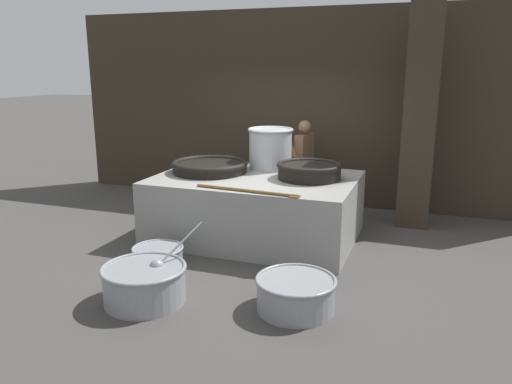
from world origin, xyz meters
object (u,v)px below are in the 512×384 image
object	(u,v)px
prep_bowl_vegetables	(145,282)
prep_bowl_extra	(158,257)
giant_wok_far	(309,170)
cook	(303,164)
stock_pot	(270,148)
prep_bowl_meat	(296,292)
giant_wok_near	(210,166)

from	to	relation	value
prep_bowl_vegetables	prep_bowl_extra	distance (m)	0.88
giant_wok_far	cook	world-z (taller)	cook
stock_pot	cook	size ratio (longest dim) A/B	0.44
stock_pot	prep_bowl_meat	world-z (taller)	stock_pot
giant_wok_near	giant_wok_far	world-z (taller)	giant_wok_far
stock_pot	prep_bowl_meat	bearing A→B (deg)	-66.47
cook	prep_bowl_vegetables	distance (m)	4.00
stock_pot	prep_bowl_extra	world-z (taller)	stock_pot
prep_bowl_vegetables	prep_bowl_extra	size ratio (longest dim) A/B	1.66
giant_wok_near	prep_bowl_extra	xyz separation A→B (m)	(0.04, -1.65, -0.85)
stock_pot	cook	distance (m)	0.97
giant_wok_near	giant_wok_far	bearing A→B (deg)	2.76
giant_wok_near	giant_wok_far	size ratio (longest dim) A/B	1.24
prep_bowl_vegetables	prep_bowl_meat	bearing A→B (deg)	13.15
prep_bowl_meat	giant_wok_far	bearing A→B (deg)	100.84
giant_wok_far	prep_bowl_vegetables	size ratio (longest dim) A/B	0.87
prep_bowl_extra	prep_bowl_meat	bearing A→B (deg)	-13.29
giant_wok_near	prep_bowl_extra	size ratio (longest dim) A/B	1.80
giant_wok_near	prep_bowl_meat	size ratio (longest dim) A/B	1.36
giant_wok_far	prep_bowl_extra	xyz separation A→B (m)	(-1.49, -1.73, -0.88)
giant_wok_near	prep_bowl_vegetables	distance (m)	2.62
giant_wok_near	prep_bowl_vegetables	bearing A→B (deg)	-81.68
cook	prep_bowl_extra	bearing A→B (deg)	80.19
giant_wok_near	stock_pot	world-z (taller)	stock_pot
stock_pot	prep_bowl_extra	bearing A→B (deg)	-108.36
giant_wok_far	cook	distance (m)	1.41
giant_wok_near	cook	distance (m)	1.79
giant_wok_near	prep_bowl_extra	bearing A→B (deg)	-88.66
stock_pot	prep_bowl_vegetables	world-z (taller)	stock_pot
stock_pot	prep_bowl_vegetables	bearing A→B (deg)	-97.78
giant_wok_near	prep_bowl_meat	bearing A→B (deg)	-47.26
giant_wok_far	prep_bowl_extra	distance (m)	2.44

